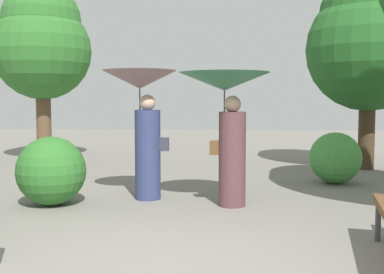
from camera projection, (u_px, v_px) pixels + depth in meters
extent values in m
plane|color=slate|center=(163.00, 270.00, 4.23)|extent=(40.00, 40.00, 0.00)
cylinder|color=navy|center=(148.00, 155.00, 7.24)|extent=(0.39, 0.39, 1.35)
sphere|color=tan|center=(147.00, 103.00, 7.18)|extent=(0.24, 0.24, 0.24)
cylinder|color=#333338|center=(140.00, 115.00, 7.21)|extent=(0.02, 0.02, 0.79)
cone|color=gray|center=(140.00, 80.00, 7.17)|extent=(1.11, 1.11, 0.27)
cube|color=#333342|center=(164.00, 144.00, 7.19)|extent=(0.14, 0.10, 0.20)
cylinder|color=#563338|center=(232.00, 159.00, 6.76)|extent=(0.38, 0.38, 1.34)
sphere|color=tan|center=(233.00, 104.00, 6.70)|extent=(0.24, 0.24, 0.24)
cylinder|color=#333338|center=(224.00, 118.00, 6.73)|extent=(0.02, 0.02, 0.76)
cone|color=#33724C|center=(224.00, 82.00, 6.69)|extent=(1.28, 1.28, 0.25)
cube|color=brown|center=(215.00, 148.00, 6.78)|extent=(0.14, 0.10, 0.20)
cylinder|color=#38383D|center=(378.00, 221.00, 5.08)|extent=(0.06, 0.06, 0.44)
cylinder|color=#42301E|center=(368.00, 89.00, 10.31)|extent=(0.35, 0.35, 3.46)
sphere|color=#235B23|center=(369.00, 49.00, 10.25)|extent=(2.67, 2.67, 2.67)
sphere|color=#235B23|center=(370.00, 16.00, 10.19)|extent=(2.13, 2.13, 2.13)
cylinder|color=brown|center=(43.00, 88.00, 11.84)|extent=(0.36, 0.36, 3.61)
sphere|color=#2D6B28|center=(42.00, 51.00, 11.77)|extent=(2.39, 2.39, 2.39)
sphere|color=#2D6B28|center=(41.00, 21.00, 11.71)|extent=(1.91, 1.91, 1.91)
sphere|color=#4C9338|center=(62.00, 163.00, 8.98)|extent=(0.64, 0.64, 0.64)
sphere|color=#2D6B28|center=(51.00, 171.00, 6.82)|extent=(0.99, 0.99, 0.99)
sphere|color=#428C3D|center=(335.00, 158.00, 8.59)|extent=(0.93, 0.93, 0.93)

